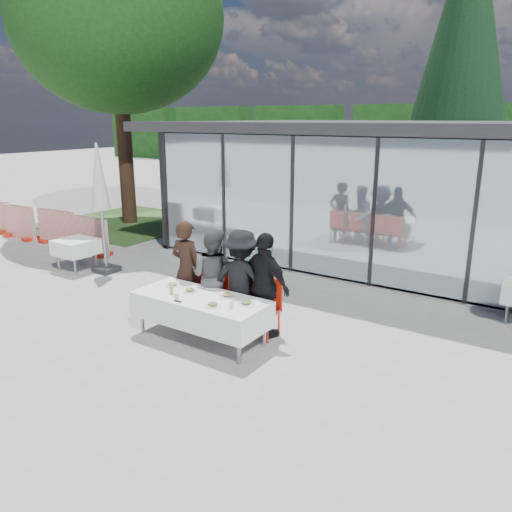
{
  "coord_description": "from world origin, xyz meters",
  "views": [
    {
      "loc": [
        4.61,
        -5.83,
        3.53
      ],
      "look_at": [
        -0.04,
        1.2,
        1.19
      ],
      "focal_mm": 35.0,
      "sensor_mm": 36.0,
      "label": 1
    }
  ],
  "objects": [
    {
      "name": "construction_barriers",
      "position": [
        -9.47,
        2.58,
        0.44
      ],
      "size": [
        7.8,
        0.6,
        1.0
      ],
      "color": "red",
      "rests_on": "ground"
    },
    {
      "name": "diner_chair_d",
      "position": [
        0.48,
        0.74,
        0.54
      ],
      "size": [
        0.44,
        0.44,
        0.97
      ],
      "color": "red",
      "rests_on": "ground"
    },
    {
      "name": "drinking_glasses",
      "position": [
        -0.07,
        -0.23,
        0.8
      ],
      "size": [
        1.01,
        0.26,
        0.1
      ],
      "color": "silver",
      "rests_on": "dining_table"
    },
    {
      "name": "diner_b",
      "position": [
        -0.6,
        0.68,
        0.86
      ],
      "size": [
        0.96,
        0.96,
        1.72
      ],
      "primitive_type": "imported",
      "rotation": [
        0.0,
        0.0,
        3.3
      ],
      "color": "#535353",
      "rests_on": "ground"
    },
    {
      "name": "plate_d",
      "position": [
        0.51,
        0.1,
        0.78
      ],
      "size": [
        0.25,
        0.25,
        0.07
      ],
      "color": "silver",
      "rests_on": "dining_table"
    },
    {
      "name": "diner_chair_c",
      "position": [
        0.01,
        0.74,
        0.54
      ],
      "size": [
        0.44,
        0.44,
        0.97
      ],
      "color": "red",
      "rests_on": "ground"
    },
    {
      "name": "folded_eyeglasses",
      "position": [
        -0.46,
        -0.39,
        0.76
      ],
      "size": [
        0.14,
        0.03,
        0.01
      ],
      "primitive_type": "cube",
      "color": "black",
      "rests_on": "dining_table"
    },
    {
      "name": "spare_table_left",
      "position": [
        -5.32,
        1.4,
        0.55
      ],
      "size": [
        0.86,
        0.86,
        0.74
      ],
      "color": "white",
      "rests_on": "ground"
    },
    {
      "name": "grass_patch",
      "position": [
        -8.5,
        6.0,
        0.01
      ],
      "size": [
        5.0,
        5.0,
        0.02
      ],
      "primitive_type": "cube",
      "color": "#385926",
      "rests_on": "ground"
    },
    {
      "name": "dining_table",
      "position": [
        -0.31,
        -0.01,
        0.54
      ],
      "size": [
        2.26,
        0.96,
        0.75
      ],
      "color": "white",
      "rests_on": "ground"
    },
    {
      "name": "plate_extra",
      "position": [
        0.12,
        -0.25,
        0.78
      ],
      "size": [
        0.25,
        0.25,
        0.07
      ],
      "color": "silver",
      "rests_on": "dining_table"
    },
    {
      "name": "diner_a",
      "position": [
        -1.2,
        0.68,
        0.89
      ],
      "size": [
        0.67,
        0.67,
        1.78
      ],
      "primitive_type": "imported",
      "rotation": [
        0.0,
        0.0,
        3.18
      ],
      "color": "black",
      "rests_on": "ground"
    },
    {
      "name": "market_umbrella",
      "position": [
        -4.61,
        1.66,
        2.02
      ],
      "size": [
        0.5,
        0.5,
        3.0
      ],
      "color": "black",
      "rests_on": "ground"
    },
    {
      "name": "plate_b",
      "position": [
        -0.6,
        0.07,
        0.78
      ],
      "size": [
        0.25,
        0.25,
        0.07
      ],
      "color": "silver",
      "rests_on": "dining_table"
    },
    {
      "name": "juice_bottle",
      "position": [
        -0.79,
        -0.18,
        0.82
      ],
      "size": [
        0.06,
        0.06,
        0.14
      ],
      "primitive_type": "cylinder",
      "color": "#84B34A",
      "rests_on": "dining_table"
    },
    {
      "name": "treeline",
      "position": [
        -2.0,
        28.0,
        2.2
      ],
      "size": [
        62.5,
        2.0,
        4.4
      ],
      "color": "black",
      "rests_on": "ground"
    },
    {
      "name": "diner_chair_a",
      "position": [
        -1.2,
        0.74,
        0.54
      ],
      "size": [
        0.44,
        0.44,
        0.97
      ],
      "color": "red",
      "rests_on": "ground"
    },
    {
      "name": "conifer_tree",
      "position": [
        0.5,
        13.0,
        5.99
      ],
      "size": [
        4.0,
        4.0,
        10.5
      ],
      "color": "#382316",
      "rests_on": "ground"
    },
    {
      "name": "diner_chair_b",
      "position": [
        -0.6,
        0.74,
        0.54
      ],
      "size": [
        0.44,
        0.44,
        0.97
      ],
      "color": "red",
      "rests_on": "ground"
    },
    {
      "name": "deciduous_tree",
      "position": [
        -8.5,
        6.0,
        6.48
      ],
      "size": [
        7.04,
        6.4,
        9.38
      ],
      "color": "#382316",
      "rests_on": "ground"
    },
    {
      "name": "plate_a",
      "position": [
        -1.04,
        0.13,
        0.78
      ],
      "size": [
        0.25,
        0.25,
        0.07
      ],
      "color": "silver",
      "rests_on": "dining_table"
    },
    {
      "name": "plate_c",
      "position": [
        0.06,
        0.21,
        0.78
      ],
      "size": [
        0.25,
        0.25,
        0.07
      ],
      "color": "silver",
      "rests_on": "dining_table"
    },
    {
      "name": "ground",
      "position": [
        0.0,
        0.0,
        0.0
      ],
      "size": [
        90.0,
        90.0,
        0.0
      ],
      "primitive_type": "plane",
      "color": "#9F9C97",
      "rests_on": "ground"
    },
    {
      "name": "pavilion",
      "position": [
        2.0,
        8.16,
        2.15
      ],
      "size": [
        14.8,
        8.8,
        3.44
      ],
      "color": "gray",
      "rests_on": "ground"
    },
    {
      "name": "diner_c",
      "position": [
        0.01,
        0.68,
        0.88
      ],
      "size": [
        1.31,
        1.31,
        1.76
      ],
      "primitive_type": "imported",
      "rotation": [
        0.0,
        0.0,
        3.31
      ],
      "color": "black",
      "rests_on": "ground"
    },
    {
      "name": "diner_d",
      "position": [
        0.48,
        0.68,
        0.89
      ],
      "size": [
        1.25,
        1.25,
        1.77
      ],
      "primitive_type": "imported",
      "rotation": [
        0.0,
        0.0,
        2.9
      ],
      "color": "black",
      "rests_on": "ground"
    }
  ]
}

